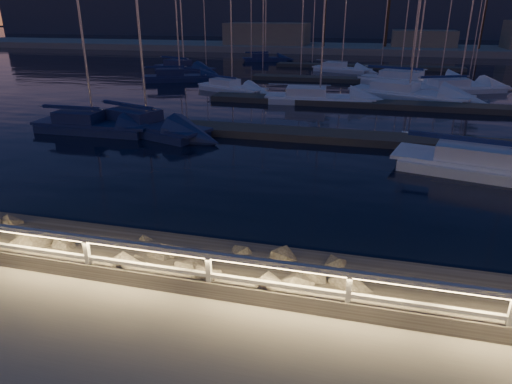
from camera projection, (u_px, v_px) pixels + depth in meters
ground at (299, 308)px, 9.66m from camera, size 400.00×400.00×0.00m
harbor_water at (360, 98)px, 38.10m from camera, size 400.00×440.00×0.60m
guard_rail at (297, 276)px, 9.39m from camera, size 44.11×0.12×1.06m
riprap at (234, 268)px, 11.61m from camera, size 36.07×2.85×1.27m
floating_docks at (362, 89)px, 39.04m from camera, size 22.00×36.00×0.40m
far_shore at (372, 47)px, 76.18m from camera, size 160.00×14.00×5.20m
distant_hills at (300, 15)px, 133.30m from camera, size 230.00×37.50×18.00m
sailboat_a at (91, 124)px, 25.98m from camera, size 7.02×2.23×11.95m
sailboat_b at (145, 124)px, 25.99m from camera, size 8.16×4.75×13.45m
sailboat_d at (501, 166)px, 19.04m from camera, size 9.54×4.75×15.54m
sailboat_e at (178, 77)px, 44.71m from camera, size 7.45×4.76×12.44m
sailboat_f at (231, 87)px, 38.96m from camera, size 6.71×4.34×11.17m
sailboat_g at (317, 97)px, 34.15m from camera, size 8.25×3.11×13.69m
sailboat_h at (406, 93)px, 35.89m from camera, size 9.58×5.96×15.75m
sailboat_i at (183, 68)px, 51.56m from camera, size 8.04×4.99×13.40m
sailboat_k at (457, 87)px, 38.69m from camera, size 8.25×5.41×13.71m
sailboat_l at (412, 80)px, 42.10m from camera, size 10.42×5.79×17.00m
sailboat_m at (264, 58)px, 62.40m from camera, size 6.36×4.01×10.61m
sailboat_n at (340, 68)px, 51.52m from camera, size 6.86×3.97×11.30m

